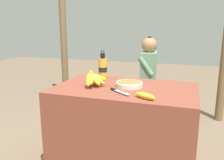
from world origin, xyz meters
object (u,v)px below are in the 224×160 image
at_px(knife, 117,91).
at_px(banana_bunch_green, 104,78).
at_px(banana_bunch_ripe, 93,78).
at_px(wooden_bench, 132,90).
at_px(seated_vendor, 145,72).
at_px(loose_banana_front, 145,96).
at_px(water_bottle, 103,69).
at_px(support_post_near, 63,23).
at_px(serving_bowl, 129,84).

bearing_deg(knife, banana_bunch_green, 150.31).
xyz_separation_m(banana_bunch_ripe, wooden_bench, (0.01, 1.28, -0.44)).
relative_size(banana_bunch_ripe, knife, 1.46).
bearing_deg(seated_vendor, knife, 84.30).
bearing_deg(loose_banana_front, banana_bunch_ripe, 156.17).
bearing_deg(knife, water_bottle, 162.24).
distance_m(seated_vendor, support_post_near, 1.49).
distance_m(knife, seated_vendor, 1.36).
distance_m(loose_banana_front, seated_vendor, 1.49).
height_order(water_bottle, loose_banana_front, water_bottle).
distance_m(serving_bowl, wooden_bench, 1.29).
relative_size(water_bottle, support_post_near, 0.11).
distance_m(loose_banana_front, banana_bunch_green, 1.75).
relative_size(banana_bunch_ripe, water_bottle, 0.99).
relative_size(water_bottle, seated_vendor, 0.25).
bearing_deg(serving_bowl, loose_banana_front, -57.15).
bearing_deg(wooden_bench, loose_banana_front, -72.87).
height_order(serving_bowl, knife, serving_bowl).
xyz_separation_m(seated_vendor, support_post_near, (-1.33, 0.26, 0.63)).
bearing_deg(banana_bunch_green, banana_bunch_ripe, -73.48).
distance_m(water_bottle, support_post_near, 1.76).
bearing_deg(serving_bowl, seated_vendor, 94.49).
distance_m(banana_bunch_green, support_post_near, 1.09).
height_order(banana_bunch_ripe, knife, banana_bunch_ripe).
bearing_deg(wooden_bench, banana_bunch_green, 179.05).
bearing_deg(seated_vendor, loose_banana_front, 93.32).
relative_size(loose_banana_front, support_post_near, 0.07).
bearing_deg(banana_bunch_green, knife, -65.98).
distance_m(banana_bunch_ripe, support_post_near, 1.94).
distance_m(banana_bunch_ripe, wooden_bench, 1.36).
height_order(banana_bunch_ripe, seated_vendor, seated_vendor).
bearing_deg(water_bottle, banana_bunch_ripe, -89.07).
height_order(loose_banana_front, seated_vendor, seated_vendor).
distance_m(water_bottle, seated_vendor, 1.06).
relative_size(loose_banana_front, knife, 0.90).
relative_size(seated_vendor, banana_bunch_green, 4.69).
xyz_separation_m(banana_bunch_ripe, water_bottle, (-0.00, 0.23, 0.04)).
bearing_deg(loose_banana_front, serving_bowl, 122.85).
xyz_separation_m(loose_banana_front, support_post_near, (-1.61, 1.72, 0.51)).
distance_m(wooden_bench, banana_bunch_green, 0.42).
bearing_deg(banana_bunch_ripe, loose_banana_front, -23.83).
distance_m(wooden_bench, seated_vendor, 0.33).
relative_size(serving_bowl, support_post_near, 0.09).
bearing_deg(seated_vendor, water_bottle, 71.38).
height_order(serving_bowl, wooden_bench, serving_bowl).
distance_m(serving_bowl, banana_bunch_green, 1.41).
bearing_deg(support_post_near, water_bottle, -48.48).
relative_size(water_bottle, banana_bunch_green, 1.19).
height_order(banana_bunch_ripe, water_bottle, water_bottle).
xyz_separation_m(loose_banana_front, seated_vendor, (-0.28, 1.46, -0.12)).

